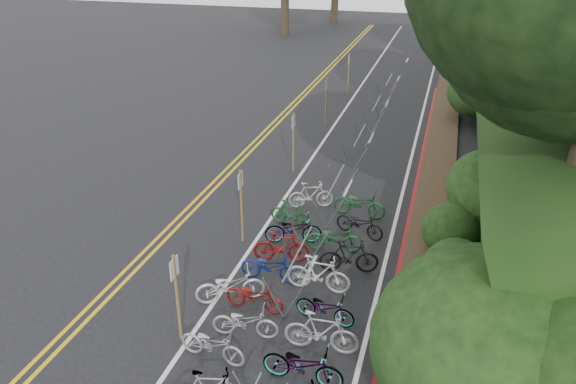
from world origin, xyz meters
The scene contains 8 objects.
ground centered at (0.00, 0.00, 0.00)m, with size 120.00×120.00×0.00m, color black.
road_markings centered at (0.63, 10.10, 0.00)m, with size 7.47×80.00×0.01m.
red_curb centered at (5.70, 12.00, 0.05)m, with size 0.25×28.00×0.10m, color maroon.
bike_racks_rest centered at (3.00, 13.00, 0.85)m, with size 1.14×23.00×1.17m.
signpost_near centered at (0.81, 0.10, 1.38)m, with size 0.08×0.40×2.41m.
signposts_rest centered at (0.60, 14.00, 1.43)m, with size 0.08×18.40×2.50m.
bike_front centered at (1.41, 1.90, 0.49)m, with size 1.88×0.66×0.99m, color beige.
bike_valet centered at (3.13, 2.46, 0.48)m, with size 3.34×12.85×1.10m.
Camera 1 is at (6.43, -9.70, 9.24)m, focal length 35.00 mm.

